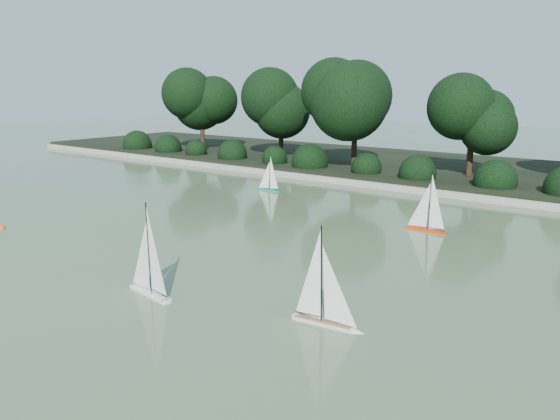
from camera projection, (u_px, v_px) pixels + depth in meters
name	position (u px, v px, depth m)	size (l,w,h in m)	color
ground	(190.00, 269.00, 9.60)	(80.00, 80.00, 0.00)	#36492C
pond_coping	(408.00, 189.00, 16.53)	(40.00, 0.35, 0.18)	gray
far_bank	(456.00, 171.00, 19.61)	(40.00, 8.00, 0.30)	black
tree_line	(482.00, 102.00, 17.12)	(26.31, 3.93, 4.39)	black
shrub_hedge	(421.00, 174.00, 17.15)	(29.10, 1.10, 1.10)	black
sailboat_white_a	(147.00, 278.00, 8.42)	(1.15, 0.33, 1.56)	silver
sailboat_white_b	(330.00, 310.00, 7.28)	(1.08, 0.30, 1.47)	silver
sailboat_orange	(423.00, 220.00, 12.12)	(1.04, 0.22, 1.42)	#EC3000
sailboat_teal	(267.00, 184.00, 16.79)	(0.87, 0.18, 1.18)	#0A7E75
race_buoy	(2.00, 229.00, 12.26)	(0.17, 0.17, 0.17)	#E1500B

